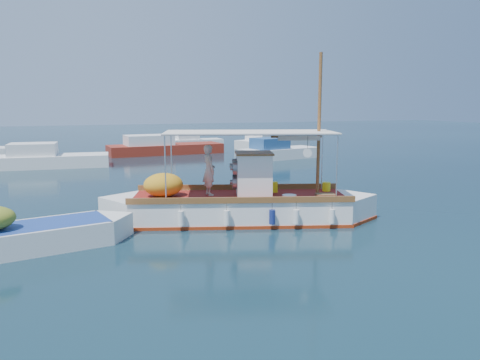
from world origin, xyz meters
name	(u,v)px	position (x,y,z in m)	size (l,w,h in m)	color
ground	(251,214)	(0.00, 0.00, 0.00)	(160.00, 160.00, 0.00)	black
fishing_caique	(238,206)	(-0.83, -0.72, 0.53)	(9.38, 4.84, 6.03)	white
dinghy	(21,240)	(-7.77, -1.74, 0.33)	(6.29, 2.66, 1.56)	white
bg_boat_nw	(48,160)	(-7.27, 16.91, 0.49)	(7.36, 3.10, 1.80)	silver
bg_boat_n	(162,148)	(1.42, 22.26, 0.49)	(9.43, 3.32, 1.80)	maroon
bg_boat_ne	(277,152)	(8.77, 15.73, 0.49)	(6.45, 3.38, 1.80)	silver
bg_boat_e	(272,142)	(12.37, 24.28, 0.49)	(8.27, 5.40, 1.80)	silver
bg_boat_far_n	(193,142)	(5.39, 26.87, 0.49)	(5.08, 2.07, 1.80)	silver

